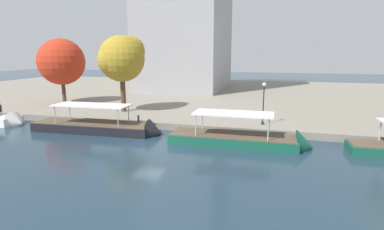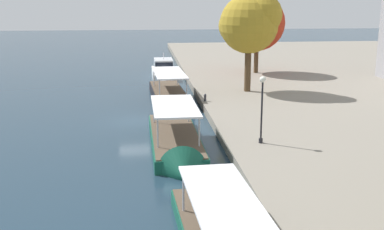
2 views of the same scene
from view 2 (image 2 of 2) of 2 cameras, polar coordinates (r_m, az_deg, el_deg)
ground_plane at (r=40.50m, az=-6.76°, el=-0.74°), size 220.00×220.00×0.00m
motor_yacht_0 at (r=61.32m, az=-3.28°, el=4.81°), size 9.16×2.88×4.18m
tour_boat_1 at (r=46.83m, az=-2.51°, el=1.79°), size 13.99×3.63×3.99m
tour_boat_2 at (r=32.57m, az=-1.84°, el=-3.60°), size 12.50×3.33×4.09m
mooring_bollard_1 at (r=44.41m, az=1.53°, el=2.08°), size 0.25×0.25×0.67m
lamp_post at (r=31.56m, az=8.13°, el=1.47°), size 0.40×0.40×4.37m
tree_0 at (r=48.67m, az=6.70°, el=10.60°), size 5.72×5.92×9.49m
tree_2 at (r=60.78m, az=7.47°, el=10.57°), size 6.70×6.70×9.41m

